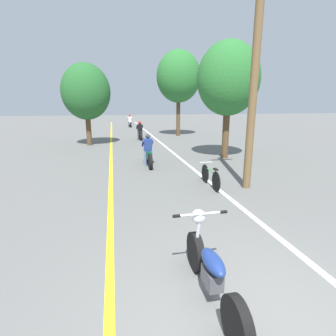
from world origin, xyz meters
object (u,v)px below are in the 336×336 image
utility_pole (255,67)px  motorcycle_rider_lead (148,154)px  roadside_tree_right_near (228,79)px  motorcycle_rider_far (130,122)px  roadside_tree_right_far (179,77)px  bicycle_parked (210,176)px  roadside_tree_left (86,92)px  motorcycle_foreground (211,270)px  motorcycle_rider_mid (140,133)px

utility_pole → motorcycle_rider_lead: size_ratio=3.51×
roadside_tree_right_near → motorcycle_rider_far: size_ratio=2.65×
roadside_tree_right_far → motorcycle_rider_lead: bearing=-110.8°
bicycle_parked → roadside_tree_left: bearing=114.7°
motorcycle_foreground → motorcycle_rider_lead: size_ratio=1.03×
motorcycle_rider_far → bicycle_parked: 22.81m
utility_pole → roadside_tree_right_near: size_ratio=1.31×
motorcycle_foreground → roadside_tree_right_near: bearing=65.2°
utility_pole → roadside_tree_right_near: utility_pole is taller
motorcycle_foreground → motorcycle_rider_lead: motorcycle_rider_lead is taller
roadside_tree_right_near → motorcycle_rider_lead: size_ratio=2.68×
roadside_tree_right_far → motorcycle_rider_far: (-3.37, 9.23, -4.15)m
motorcycle_rider_far → roadside_tree_left: bearing=-105.0°
motorcycle_foreground → bicycle_parked: bearing=69.2°
motorcycle_foreground → motorcycle_rider_far: 27.56m
roadside_tree_right_far → motorcycle_rider_mid: size_ratio=3.22×
motorcycle_rider_mid → motorcycle_rider_lead: bearing=-93.5°
roadside_tree_right_near → roadside_tree_right_far: (-0.06, 9.32, 0.95)m
roadside_tree_right_far → roadside_tree_left: bearing=-151.5°
roadside_tree_right_near → bicycle_parked: bearing=-119.1°
motorcycle_rider_far → bicycle_parked: motorcycle_rider_far is taller
motorcycle_rider_lead → bicycle_parked: bearing=-64.9°
roadside_tree_right_far → motorcycle_rider_mid: bearing=-150.6°
utility_pole → roadside_tree_left: bearing=118.9°
motorcycle_rider_mid → roadside_tree_left: bearing=-152.4°
roadside_tree_right_near → motorcycle_rider_mid: roadside_tree_right_near is taller
roadside_tree_right_far → motorcycle_rider_far: size_ratio=3.26×
roadside_tree_right_far → bicycle_parked: 14.41m
motorcycle_foreground → motorcycle_rider_far: bearing=88.5°
roadside_tree_right_far → motorcycle_foreground: bearing=-102.6°
roadside_tree_right_near → motorcycle_foreground: 10.44m
motorcycle_rider_far → motorcycle_rider_mid: bearing=-90.0°
roadside_tree_left → utility_pole: bearing=-61.1°
roadside_tree_right_far → motorcycle_rider_lead: 11.66m
roadside_tree_right_near → roadside_tree_left: size_ratio=1.08×
utility_pole → roadside_tree_right_near: bearing=74.7°
motorcycle_rider_far → motorcycle_foreground: bearing=-91.5°
roadside_tree_right_far → bicycle_parked: roadside_tree_right_far is taller
roadside_tree_left → motorcycle_rider_mid: (3.46, 1.81, -2.80)m
roadside_tree_right_far → utility_pole: bearing=-94.9°
motorcycle_rider_far → utility_pole: bearing=-84.6°
motorcycle_rider_far → motorcycle_rider_lead: bearing=-91.5°
roadside_tree_right_far → motorcycle_foreground: roadside_tree_right_far is taller
motorcycle_foreground → utility_pole: bearing=56.7°
motorcycle_foreground → motorcycle_rider_lead: (0.22, 8.14, 0.09)m
motorcycle_rider_far → bicycle_parked: (1.08, -22.78, -0.19)m
motorcycle_rider_mid → bicycle_parked: motorcycle_rider_mid is taller
utility_pole → motorcycle_foreground: bearing=-123.3°
motorcycle_rider_lead → motorcycle_rider_mid: (0.50, 8.29, -0.00)m
motorcycle_rider_lead → motorcycle_foreground: bearing=-91.6°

